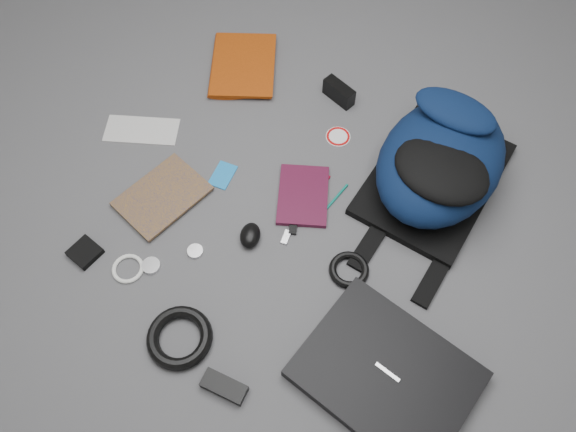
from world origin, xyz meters
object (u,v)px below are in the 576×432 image
at_px(comic_book, 143,179).
at_px(power_brick, 224,387).
at_px(dvd_case, 303,195).
at_px(backpack, 441,160).
at_px(pouch, 85,252).
at_px(laptop, 386,374).
at_px(textbook_red, 212,65).
at_px(compact_camera, 339,92).
at_px(mouse, 250,235).

relative_size(comic_book, power_brick, 2.20).
relative_size(comic_book, dvd_case, 1.22).
relative_size(backpack, pouch, 6.88).
bearing_deg(dvd_case, pouch, -158.67).
xyz_separation_m(dvd_case, power_brick, (0.05, -0.59, 0.01)).
distance_m(laptop, comic_book, 0.89).
xyz_separation_m(textbook_red, pouch, (0.02, -0.76, -0.01)).
relative_size(laptop, textbook_red, 1.43).
bearing_deg(pouch, compact_camera, 62.73).
distance_m(dvd_case, mouse, 0.21).
bearing_deg(comic_book, laptop, 3.20).
bearing_deg(dvd_case, laptop, -65.05).
bearing_deg(mouse, comic_book, 157.72).
bearing_deg(laptop, compact_camera, 133.29).
bearing_deg(laptop, dvd_case, 149.06).
distance_m(laptop, pouch, 0.88).
bearing_deg(textbook_red, laptop, -62.38).
height_order(dvd_case, compact_camera, compact_camera).
relative_size(textbook_red, dvd_case, 1.40).
xyz_separation_m(mouse, pouch, (-0.40, -0.24, -0.01)).
height_order(comic_book, dvd_case, comic_book).
bearing_deg(power_brick, laptop, 29.08).
bearing_deg(backpack, compact_camera, 162.42).
distance_m(textbook_red, mouse, 0.67).
relative_size(laptop, mouse, 5.12).
bearing_deg(pouch, dvd_case, 42.04).
bearing_deg(comic_book, compact_camera, 72.03).
height_order(textbook_red, pouch, textbook_red).
bearing_deg(dvd_case, power_brick, -105.68).
height_order(textbook_red, compact_camera, compact_camera).
xyz_separation_m(backpack, dvd_case, (-0.33, -0.21, -0.10)).
bearing_deg(pouch, backpack, 38.58).
distance_m(backpack, textbook_red, 0.84).
distance_m(backpack, comic_book, 0.88).
bearing_deg(backpack, power_brick, -101.53).
distance_m(comic_book, pouch, 0.28).
distance_m(laptop, mouse, 0.52).
height_order(laptop, pouch, laptop).
xyz_separation_m(power_brick, pouch, (-0.53, 0.16, -0.00)).
height_order(comic_book, pouch, same).
height_order(dvd_case, mouse, mouse).
height_order(backpack, compact_camera, backpack).
bearing_deg(dvd_case, comic_book, 177.42).
xyz_separation_m(backpack, compact_camera, (-0.38, 0.18, -0.08)).
distance_m(laptop, power_brick, 0.40).
distance_m(power_brick, pouch, 0.55).
bearing_deg(dvd_case, backpack, 12.28).
relative_size(dvd_case, compact_camera, 1.85).
relative_size(backpack, power_brick, 4.62).
height_order(power_brick, pouch, power_brick).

